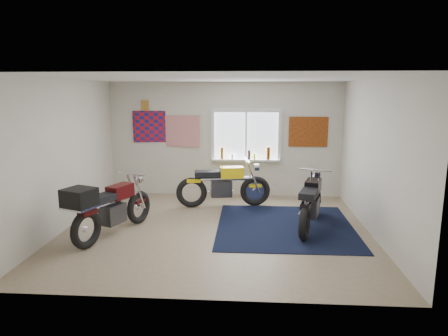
# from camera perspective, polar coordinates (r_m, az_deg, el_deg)

# --- Properties ---
(ground) EXTENTS (5.50, 5.50, 0.00)m
(ground) POSITION_cam_1_polar(r_m,az_deg,el_deg) (7.38, -1.14, -8.77)
(ground) COLOR #9E896B
(ground) RESTS_ON ground
(room_shell) EXTENTS (5.50, 5.50, 5.50)m
(room_shell) POSITION_cam_1_polar(r_m,az_deg,el_deg) (6.99, -1.19, 3.98)
(room_shell) COLOR white
(room_shell) RESTS_ON ground
(navy_rug) EXTENTS (2.51, 2.61, 0.01)m
(navy_rug) POSITION_cam_1_polar(r_m,az_deg,el_deg) (7.61, 8.69, -8.21)
(navy_rug) COLOR black
(navy_rug) RESTS_ON ground
(window_assembly) EXTENTS (1.66, 0.17, 1.26)m
(window_assembly) POSITION_cam_1_polar(r_m,az_deg,el_deg) (9.45, 3.16, 4.14)
(window_assembly) COLOR white
(window_assembly) RESTS_ON room_shell
(oil_bottles) EXTENTS (1.17, 0.09, 0.30)m
(oil_bottles) POSITION_cam_1_polar(r_m,az_deg,el_deg) (9.43, 3.71, 2.03)
(oil_bottles) COLOR brown
(oil_bottles) RESTS_ON window_assembly
(flag_display) EXTENTS (1.60, 0.10, 1.17)m
(flag_display) POSITION_cam_1_polar(r_m,az_deg,el_deg) (9.73, -11.23, 8.76)
(flag_display) COLOR red
(flag_display) RESTS_ON room_shell
(triumph_poster) EXTENTS (0.90, 0.03, 0.70)m
(triumph_poster) POSITION_cam_1_polar(r_m,az_deg,el_deg) (9.54, 11.95, 5.07)
(triumph_poster) COLOR #A54C14
(triumph_poster) RESTS_ON room_shell
(yellow_triumph) EXTENTS (2.05, 0.64, 1.04)m
(yellow_triumph) POSITION_cam_1_polar(r_m,az_deg,el_deg) (8.68, -0.11, -2.59)
(yellow_triumph) COLOR black
(yellow_triumph) RESTS_ON ground
(black_chrome_bike) EXTENTS (0.78, 1.93, 1.02)m
(black_chrome_bike) POSITION_cam_1_polar(r_m,az_deg,el_deg) (7.53, 12.29, -5.06)
(black_chrome_bike) COLOR black
(black_chrome_bike) RESTS_ON navy_rug
(maroon_tourer) EXTENTS (1.04, 1.96, 1.02)m
(maroon_tourer) POSITION_cam_1_polar(r_m,az_deg,el_deg) (7.11, -16.29, -5.49)
(maroon_tourer) COLOR black
(maroon_tourer) RESTS_ON ground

